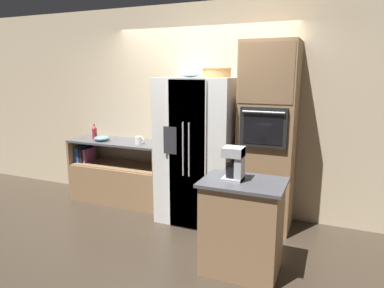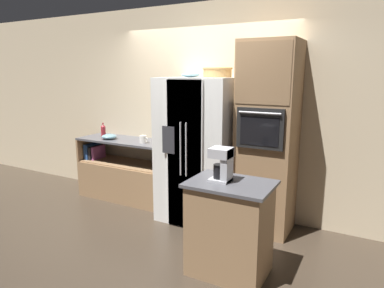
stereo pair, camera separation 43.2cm
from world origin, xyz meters
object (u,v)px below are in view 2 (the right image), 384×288
Objects in this scene: refrigerator at (199,150)px; mixing_bowl at (109,137)px; wicker_basket at (218,72)px; fruit_bowl at (191,75)px; mug at (143,139)px; coffee_maker at (223,163)px; bottle_tall at (103,130)px; wall_oven at (267,139)px.

refrigerator is 8.25× the size of mixing_bowl.
refrigerator is 4.99× the size of wicker_basket.
mug is (-0.81, 0.07, -0.90)m from fruit_bowl.
mug is (-0.91, 0.03, 0.05)m from refrigerator.
mug is at bearing 0.47° from mixing_bowl.
fruit_bowl is (-0.30, -0.15, -0.04)m from wicker_basket.
coffee_maker reaches higher than mixing_bowl.
wicker_basket is at bearing 28.71° from refrigerator.
wicker_basket reaches higher than fruit_bowl.
bottle_tall is at bearing 179.00° from wicker_basket.
refrigerator is 0.91m from mug.
mixing_bowl is (-0.63, -0.01, -0.02)m from mug.
fruit_bowl reaches higher than mug.
bottle_tall is at bearing 175.45° from refrigerator.
wicker_basket is at bearing 179.27° from wall_oven.
fruit_bowl is (-0.96, -0.14, 0.73)m from wall_oven.
fruit_bowl is at bearing -171.72° from wall_oven.
coffee_maker is at bearing -52.74° from refrigerator.
fruit_bowl reaches higher than coffee_maker.
refrigerator is 0.81× the size of wall_oven.
mixing_bowl is (-2.39, -0.07, -0.18)m from wall_oven.
wall_oven is at bearing 2.11° from mug.
wall_oven is 2.61m from bottle_tall.
wicker_basket reaches higher than bottle_tall.
wall_oven is 16.61× the size of mug.
mug is at bearing 177.98° from refrigerator.
wall_oven is 6.13× the size of wicker_basket.
wall_oven is at bearing -0.93° from bottle_tall.
wall_oven reaches higher than fruit_bowl.
bottle_tall is 1.59× the size of mug.
fruit_bowl is 1.87m from bottle_tall.
bottle_tall is (-1.75, 0.14, 0.10)m from refrigerator.
wicker_basket is 2.71× the size of mug.
fruit_bowl is at bearing -157.73° from refrigerator.
wall_oven is 1.10m from coffee_maker.
wicker_basket is 1.97m from mixing_bowl.
mug is 0.43× the size of coffee_maker.
wall_oven is 2.40m from mixing_bowl.
wall_oven reaches higher than mug.
fruit_bowl is at bearing -153.46° from wicker_basket.
fruit_bowl is at bearing -2.76° from mixing_bowl.
wall_oven reaches higher than coffee_maker.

